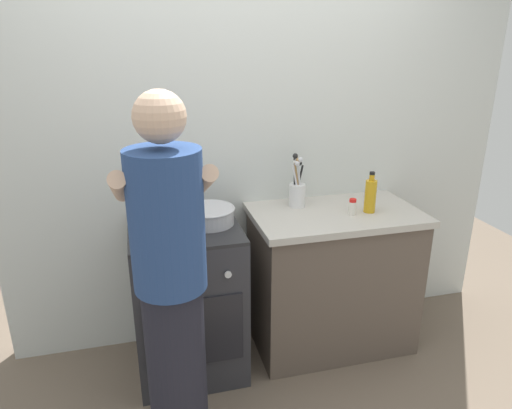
% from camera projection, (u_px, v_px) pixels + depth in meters
% --- Properties ---
extents(ground, '(6.00, 6.00, 0.00)m').
position_uv_depth(ground, '(253.00, 368.00, 2.79)').
color(ground, '#6B5B4C').
extents(back_wall, '(3.20, 0.10, 2.50)m').
position_uv_depth(back_wall, '(264.00, 144.00, 2.87)').
color(back_wall, silver).
rests_on(back_wall, ground).
extents(countertop, '(1.00, 0.60, 0.90)m').
position_uv_depth(countertop, '(332.00, 278.00, 2.91)').
color(countertop, brown).
rests_on(countertop, ground).
extents(stove_range, '(0.60, 0.62, 0.90)m').
position_uv_depth(stove_range, '(188.00, 298.00, 2.69)').
color(stove_range, '#2D2D33').
rests_on(stove_range, ground).
extents(pot, '(0.26, 0.19, 0.14)m').
position_uv_depth(pot, '(157.00, 217.00, 2.48)').
color(pot, '#38383D').
rests_on(pot, stove_range).
extents(mixing_bowl, '(0.29, 0.29, 0.09)m').
position_uv_depth(mixing_bowl, '(209.00, 215.00, 2.56)').
color(mixing_bowl, '#B7B7BC').
rests_on(mixing_bowl, stove_range).
extents(utensil_crock, '(0.10, 0.10, 0.33)m').
position_uv_depth(utensil_crock, '(297.00, 190.00, 2.81)').
color(utensil_crock, silver).
rests_on(utensil_crock, countertop).
extents(spice_bottle, '(0.04, 0.04, 0.10)m').
position_uv_depth(spice_bottle, '(352.00, 207.00, 2.69)').
color(spice_bottle, silver).
rests_on(spice_bottle, countertop).
extents(oil_bottle, '(0.07, 0.07, 0.24)m').
position_uv_depth(oil_bottle, '(370.00, 195.00, 2.72)').
color(oil_bottle, gold).
rests_on(oil_bottle, countertop).
extents(person, '(0.41, 0.50, 1.70)m').
position_uv_depth(person, '(172.00, 294.00, 1.94)').
color(person, black).
rests_on(person, ground).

